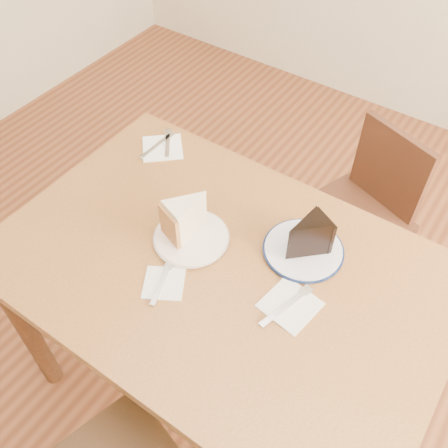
# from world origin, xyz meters

# --- Properties ---
(ground) EXTENTS (4.00, 4.00, 0.00)m
(ground) POSITION_xyz_m (0.00, 0.00, 0.00)
(ground) COLOR #512715
(ground) RESTS_ON ground
(table) EXTENTS (1.20, 0.80, 0.75)m
(table) POSITION_xyz_m (0.00, 0.00, 0.65)
(table) COLOR brown
(table) RESTS_ON ground
(chair_far) EXTENTS (0.47, 0.47, 0.74)m
(chair_far) POSITION_xyz_m (0.15, 0.71, 0.41)
(chair_far) COLOR black
(chair_far) RESTS_ON ground
(plate_cream) EXTENTS (0.20, 0.20, 0.01)m
(plate_cream) POSITION_xyz_m (-0.12, 0.03, 0.76)
(plate_cream) COLOR white
(plate_cream) RESTS_ON table
(plate_navy) EXTENTS (0.21, 0.21, 0.01)m
(plate_navy) POSITION_xyz_m (0.16, 0.17, 0.76)
(plate_navy) COLOR white
(plate_navy) RESTS_ON table
(carrot_cake) EXTENTS (0.12, 0.14, 0.10)m
(carrot_cake) POSITION_xyz_m (-0.14, 0.05, 0.81)
(carrot_cake) COLOR beige
(carrot_cake) RESTS_ON plate_cream
(chocolate_cake) EXTENTS (0.12, 0.13, 0.10)m
(chocolate_cake) POSITION_xyz_m (0.16, 0.16, 0.81)
(chocolate_cake) COLOR black
(chocolate_cake) RESTS_ON plate_navy
(napkin_cream) EXTENTS (0.14, 0.14, 0.00)m
(napkin_cream) POSITION_xyz_m (-0.09, -0.13, 0.75)
(napkin_cream) COLOR white
(napkin_cream) RESTS_ON table
(napkin_navy) EXTENTS (0.14, 0.14, 0.00)m
(napkin_navy) POSITION_xyz_m (0.21, -0.00, 0.75)
(napkin_navy) COLOR white
(napkin_navy) RESTS_ON table
(napkin_spare) EXTENTS (0.18, 0.18, 0.00)m
(napkin_spare) POSITION_xyz_m (-0.43, 0.28, 0.75)
(napkin_spare) COLOR white
(napkin_spare) RESTS_ON table
(fork_cream) EXTENTS (0.06, 0.14, 0.00)m
(fork_cream) POSITION_xyz_m (-0.09, -0.14, 0.76)
(fork_cream) COLOR silver
(fork_cream) RESTS_ON napkin_cream
(knife_navy) EXTENTS (0.06, 0.17, 0.00)m
(knife_navy) POSITION_xyz_m (0.21, -0.01, 0.76)
(knife_navy) COLOR silver
(knife_navy) RESTS_ON napkin_navy
(fork_spare) EXTENTS (0.10, 0.12, 0.00)m
(fork_spare) POSITION_xyz_m (-0.43, 0.31, 0.76)
(fork_spare) COLOR silver
(fork_spare) RESTS_ON napkin_spare
(knife_spare) EXTENTS (0.02, 0.16, 0.00)m
(knife_spare) POSITION_xyz_m (-0.45, 0.28, 0.76)
(knife_spare) COLOR silver
(knife_spare) RESTS_ON napkin_spare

